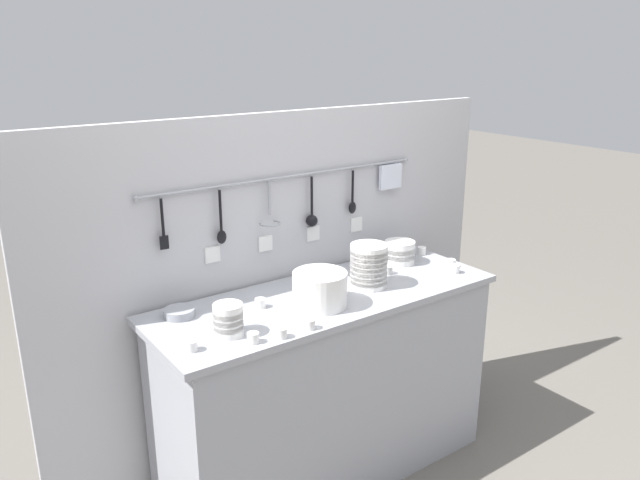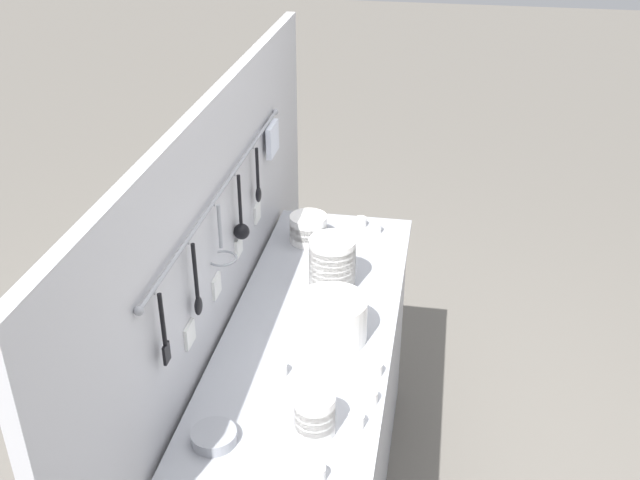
{
  "view_description": "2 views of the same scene",
  "coord_description": "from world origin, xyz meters",
  "px_view_note": "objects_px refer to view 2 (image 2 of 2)",
  "views": [
    {
      "loc": [
        -1.51,
        -2.05,
        1.97
      ],
      "look_at": [
        -0.05,
        -0.02,
        1.18
      ],
      "focal_mm": 35.0,
      "sensor_mm": 36.0,
      "label": 1
    },
    {
      "loc": [
        -2.08,
        -0.39,
        2.39
      ],
      "look_at": [
        0.07,
        -0.01,
        1.18
      ],
      "focal_mm": 42.0,
      "sensor_mm": 36.0,
      "label": 2
    }
  ],
  "objects_px": {
    "steel_mixing_bowl": "(214,437)",
    "cup_front_right": "(280,369)",
    "cup_by_caddy": "(317,474)",
    "bowl_stack_short_front": "(315,414)",
    "cup_edge_near": "(370,397)",
    "cup_back_right": "(375,369)",
    "cup_edge_far": "(361,222)",
    "cup_mid_row": "(356,421)",
    "cup_front_left": "(310,216)",
    "cup_back_left": "(376,228)",
    "cup_centre": "(323,257)",
    "bowl_stack_wide_centre": "(332,264)",
    "bowl_stack_nested_right": "(308,229)",
    "plate_stack": "(332,319)"
  },
  "relations": [
    {
      "from": "cup_back_right",
      "to": "cup_edge_far",
      "type": "height_order",
      "value": "same"
    },
    {
      "from": "cup_mid_row",
      "to": "cup_front_left",
      "type": "distance_m",
      "value": 1.27
    },
    {
      "from": "cup_back_left",
      "to": "cup_front_right",
      "type": "height_order",
      "value": "same"
    },
    {
      "from": "bowl_stack_wide_centre",
      "to": "cup_edge_near",
      "type": "xyz_separation_m",
      "value": [
        -0.6,
        -0.21,
        -0.08
      ]
    },
    {
      "from": "bowl_stack_short_front",
      "to": "cup_mid_row",
      "type": "distance_m",
      "value": 0.13
    },
    {
      "from": "steel_mixing_bowl",
      "to": "cup_mid_row",
      "type": "height_order",
      "value": "cup_mid_row"
    },
    {
      "from": "bowl_stack_nested_right",
      "to": "bowl_stack_short_front",
      "type": "bearing_deg",
      "value": -168.3
    },
    {
      "from": "cup_mid_row",
      "to": "cup_back_left",
      "type": "distance_m",
      "value": 1.16
    },
    {
      "from": "cup_back_left",
      "to": "cup_back_right",
      "type": "xyz_separation_m",
      "value": [
        -0.92,
        -0.1,
        0.0
      ]
    },
    {
      "from": "cup_mid_row",
      "to": "cup_centre",
      "type": "xyz_separation_m",
      "value": [
        0.88,
        0.25,
        0.0
      ]
    },
    {
      "from": "cup_by_caddy",
      "to": "cup_edge_near",
      "type": "xyz_separation_m",
      "value": [
        0.32,
        -0.1,
        0.0
      ]
    },
    {
      "from": "cup_edge_near",
      "to": "steel_mixing_bowl",
      "type": "bearing_deg",
      "value": 120.06
    },
    {
      "from": "bowl_stack_nested_right",
      "to": "cup_back_right",
      "type": "bearing_deg",
      "value": -155.75
    },
    {
      "from": "cup_centre",
      "to": "bowl_stack_short_front",
      "type": "bearing_deg",
      "value": -171.49
    },
    {
      "from": "cup_front_left",
      "to": "cup_back_right",
      "type": "xyz_separation_m",
      "value": [
        -0.98,
        -0.39,
        0.0
      ]
    },
    {
      "from": "bowl_stack_wide_centre",
      "to": "cup_edge_far",
      "type": "distance_m",
      "value": 0.5
    },
    {
      "from": "cup_front_left",
      "to": "cup_edge_far",
      "type": "height_order",
      "value": "same"
    },
    {
      "from": "cup_back_left",
      "to": "cup_edge_near",
      "type": "xyz_separation_m",
      "value": [
        -1.05,
        -0.1,
        0.0
      ]
    },
    {
      "from": "steel_mixing_bowl",
      "to": "cup_back_right",
      "type": "relative_size",
      "value": 2.79
    },
    {
      "from": "cup_by_caddy",
      "to": "cup_front_right",
      "type": "xyz_separation_m",
      "value": [
        0.4,
        0.19,
        0.0
      ]
    },
    {
      "from": "steel_mixing_bowl",
      "to": "cup_front_right",
      "type": "height_order",
      "value": "cup_front_right"
    },
    {
      "from": "cup_by_caddy",
      "to": "cup_back_left",
      "type": "xyz_separation_m",
      "value": [
        1.37,
        -0.0,
        0.0
      ]
    },
    {
      "from": "cup_front_left",
      "to": "cup_back_right",
      "type": "height_order",
      "value": "same"
    },
    {
      "from": "steel_mixing_bowl",
      "to": "cup_back_right",
      "type": "height_order",
      "value": "cup_back_right"
    },
    {
      "from": "cup_by_caddy",
      "to": "cup_back_right",
      "type": "distance_m",
      "value": 0.46
    },
    {
      "from": "plate_stack",
      "to": "cup_back_right",
      "type": "bearing_deg",
      "value": -135.61
    },
    {
      "from": "steel_mixing_bowl",
      "to": "cup_edge_far",
      "type": "xyz_separation_m",
      "value": [
        1.33,
        -0.24,
        0.0
      ]
    },
    {
      "from": "cup_edge_near",
      "to": "cup_back_right",
      "type": "bearing_deg",
      "value": 0.0
    },
    {
      "from": "bowl_stack_wide_centre",
      "to": "bowl_stack_nested_right",
      "type": "distance_m",
      "value": 0.36
    },
    {
      "from": "bowl_stack_short_front",
      "to": "cup_centre",
      "type": "xyz_separation_m",
      "value": [
        0.93,
        0.14,
        -0.04
      ]
    },
    {
      "from": "bowl_stack_short_front",
      "to": "cup_edge_far",
      "type": "height_order",
      "value": "bowl_stack_short_front"
    },
    {
      "from": "bowl_stack_wide_centre",
      "to": "cup_edge_far",
      "type": "height_order",
      "value": "bowl_stack_wide_centre"
    },
    {
      "from": "cup_centre",
      "to": "bowl_stack_wide_centre",
      "type": "bearing_deg",
      "value": -159.61
    },
    {
      "from": "steel_mixing_bowl",
      "to": "cup_mid_row",
      "type": "xyz_separation_m",
      "value": [
        0.13,
        -0.38,
        0.0
      ]
    },
    {
      "from": "cup_front_right",
      "to": "cup_edge_far",
      "type": "relative_size",
      "value": 1.0
    },
    {
      "from": "steel_mixing_bowl",
      "to": "cup_by_caddy",
      "type": "distance_m",
      "value": 0.31
    },
    {
      "from": "cup_by_caddy",
      "to": "cup_front_left",
      "type": "height_order",
      "value": "same"
    },
    {
      "from": "cup_mid_row",
      "to": "cup_centre",
      "type": "relative_size",
      "value": 1.0
    },
    {
      "from": "cup_back_left",
      "to": "cup_edge_near",
      "type": "distance_m",
      "value": 1.05
    },
    {
      "from": "cup_front_left",
      "to": "cup_back_left",
      "type": "bearing_deg",
      "value": -102.59
    },
    {
      "from": "cup_back_left",
      "to": "cup_edge_far",
      "type": "height_order",
      "value": "same"
    },
    {
      "from": "bowl_stack_short_front",
      "to": "cup_edge_near",
      "type": "height_order",
      "value": "bowl_stack_short_front"
    },
    {
      "from": "cup_edge_near",
      "to": "bowl_stack_short_front",
      "type": "bearing_deg",
      "value": 137.21
    },
    {
      "from": "plate_stack",
      "to": "cup_by_caddy",
      "type": "height_order",
      "value": "plate_stack"
    },
    {
      "from": "bowl_stack_nested_right",
      "to": "cup_by_caddy",
      "type": "bearing_deg",
      "value": -168.24
    },
    {
      "from": "cup_front_right",
      "to": "cup_edge_far",
      "type": "xyz_separation_m",
      "value": [
        1.02,
        -0.12,
        0.0
      ]
    },
    {
      "from": "cup_front_right",
      "to": "cup_back_right",
      "type": "distance_m",
      "value": 0.29
    },
    {
      "from": "cup_back_right",
      "to": "bowl_stack_nested_right",
      "type": "bearing_deg",
      "value": 24.25
    },
    {
      "from": "bowl_stack_nested_right",
      "to": "cup_back_left",
      "type": "xyz_separation_m",
      "value": [
        0.12,
        -0.26,
        -0.04
      ]
    },
    {
      "from": "cup_front_left",
      "to": "cup_back_left",
      "type": "distance_m",
      "value": 0.3
    }
  ]
}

